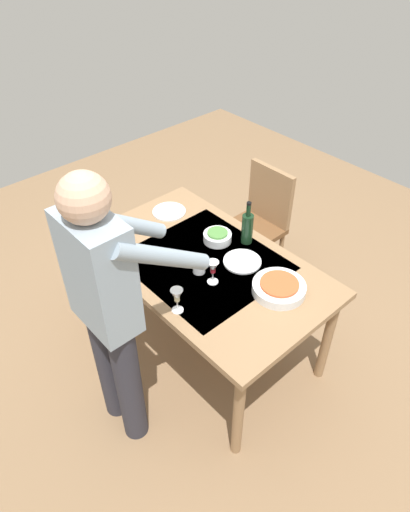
# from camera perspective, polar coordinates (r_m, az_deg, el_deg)

# --- Properties ---
(ground_plane) EXTENTS (6.00, 6.00, 0.00)m
(ground_plane) POSITION_cam_1_polar(r_m,az_deg,el_deg) (3.30, -0.00, -10.79)
(ground_plane) COLOR #846647
(dining_table) EXTENTS (1.53, 0.92, 0.75)m
(dining_table) POSITION_cam_1_polar(r_m,az_deg,el_deg) (2.81, -0.00, -1.97)
(dining_table) COLOR #93704C
(dining_table) RESTS_ON ground_plane
(chair_near) EXTENTS (0.40, 0.40, 0.91)m
(chair_near) POSITION_cam_1_polar(r_m,az_deg,el_deg) (3.55, 6.84, 4.75)
(chair_near) COLOR brown
(chair_near) RESTS_ON ground_plane
(person_server) EXTENTS (0.42, 0.61, 1.69)m
(person_server) POSITION_cam_1_polar(r_m,az_deg,el_deg) (2.25, -11.89, -6.06)
(person_server) COLOR #2D2D38
(person_server) RESTS_ON ground_plane
(wine_bottle) EXTENTS (0.07, 0.07, 0.30)m
(wine_bottle) POSITION_cam_1_polar(r_m,az_deg,el_deg) (2.86, 5.29, 3.54)
(wine_bottle) COLOR black
(wine_bottle) RESTS_ON dining_table
(wine_glass_left) EXTENTS (0.07, 0.07, 0.15)m
(wine_glass_left) POSITION_cam_1_polar(r_m,az_deg,el_deg) (2.40, -3.51, -5.05)
(wine_glass_left) COLOR white
(wine_glass_left) RESTS_ON dining_table
(wine_glass_right) EXTENTS (0.07, 0.07, 0.15)m
(wine_glass_right) POSITION_cam_1_polar(r_m,az_deg,el_deg) (2.56, 0.99, -1.54)
(wine_glass_right) COLOR white
(wine_glass_right) RESTS_ON dining_table
(water_cup_near_left) EXTENTS (0.07, 0.07, 0.10)m
(water_cup_near_left) POSITION_cam_1_polar(r_m,az_deg,el_deg) (2.70, -9.04, -1.12)
(water_cup_near_left) COLOR silver
(water_cup_near_left) RESTS_ON dining_table
(water_cup_near_right) EXTENTS (0.07, 0.07, 0.10)m
(water_cup_near_right) POSITION_cam_1_polar(r_m,az_deg,el_deg) (2.66, -0.75, -1.15)
(water_cup_near_right) COLOR silver
(water_cup_near_right) RESTS_ON dining_table
(serving_bowl_pasta) EXTENTS (0.30, 0.30, 0.07)m
(serving_bowl_pasta) POSITION_cam_1_polar(r_m,az_deg,el_deg) (2.58, 9.18, -3.89)
(serving_bowl_pasta) COLOR silver
(serving_bowl_pasta) RESTS_ON dining_table
(side_bowl_salad) EXTENTS (0.18, 0.18, 0.07)m
(side_bowl_salad) POSITION_cam_1_polar(r_m,az_deg,el_deg) (2.91, 1.56, 2.45)
(side_bowl_salad) COLOR silver
(side_bowl_salad) RESTS_ON dining_table
(dinner_plate_near) EXTENTS (0.23, 0.23, 0.01)m
(dinner_plate_near) POSITION_cam_1_polar(r_m,az_deg,el_deg) (3.19, -4.48, 5.53)
(dinner_plate_near) COLOR silver
(dinner_plate_near) RESTS_ON dining_table
(dinner_plate_far) EXTENTS (0.23, 0.23, 0.01)m
(dinner_plate_far) POSITION_cam_1_polar(r_m,az_deg,el_deg) (2.77, 4.65, -0.67)
(dinner_plate_far) COLOR silver
(dinner_plate_far) RESTS_ON dining_table
(table_knife) EXTENTS (0.08, 0.19, 0.00)m
(table_knife) POSITION_cam_1_polar(r_m,az_deg,el_deg) (3.09, -8.55, 3.79)
(table_knife) COLOR silver
(table_knife) RESTS_ON dining_table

